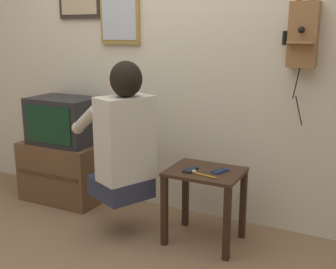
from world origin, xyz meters
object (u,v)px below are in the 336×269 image
object	(u,v)px
television	(63,121)
wall_mirror	(119,2)
wall_phone_antique	(303,34)
cell_phone_spare	(220,171)
person	(123,135)
toothbrush	(203,174)
cell_phone_held	(191,170)

from	to	relation	value
television	wall_mirror	xyz separation A→B (m)	(0.43, 0.23, 0.94)
wall_phone_antique	cell_phone_spare	size ratio (longest dim) A/B	6.01
person	toothbrush	bearing A→B (deg)	-58.25
wall_phone_antique	television	bearing A→B (deg)	-174.12
television	cell_phone_spare	size ratio (longest dim) A/B	3.94
person	wall_phone_antique	world-z (taller)	wall_phone_antique
person	cell_phone_spare	size ratio (longest dim) A/B	6.86
television	cell_phone_held	world-z (taller)	television
wall_mirror	toothbrush	world-z (taller)	wall_mirror
wall_mirror	cell_phone_spare	xyz separation A→B (m)	(1.00, -0.38, -1.12)
wall_phone_antique	cell_phone_held	xyz separation A→B (m)	(-0.59, -0.40, -0.87)
television	cell_phone_spare	bearing A→B (deg)	-5.89
cell_phone_held	cell_phone_spare	distance (m)	0.19
television	cell_phone_spare	world-z (taller)	television
television	wall_mirror	world-z (taller)	wall_mirror
person	toothbrush	world-z (taller)	person
cell_phone_spare	toothbrush	bearing A→B (deg)	-98.73
cell_phone_held	person	bearing A→B (deg)	-157.54
wall_phone_antique	toothbrush	size ratio (longest dim) A/B	4.57
television	toothbrush	distance (m)	1.39
wall_phone_antique	cell_phone_held	bearing A→B (deg)	-145.54
television	cell_phone_held	size ratio (longest dim) A/B	4.16
person	television	bearing A→B (deg)	91.96
cell_phone_spare	cell_phone_held	bearing A→B (deg)	-137.44
wall_phone_antique	toothbrush	bearing A→B (deg)	-136.24
person	wall_mirror	world-z (taller)	wall_mirror
wall_phone_antique	toothbrush	xyz separation A→B (m)	(-0.48, -0.46, -0.87)
person	wall_phone_antique	distance (m)	1.33
wall_phone_antique	wall_mirror	size ratio (longest dim) A/B	1.28
cell_phone_spare	wall_phone_antique	bearing A→B (deg)	61.76
television	cell_phone_spare	xyz separation A→B (m)	(1.43, -0.15, -0.17)
wall_mirror	cell_phone_held	world-z (taller)	wall_mirror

